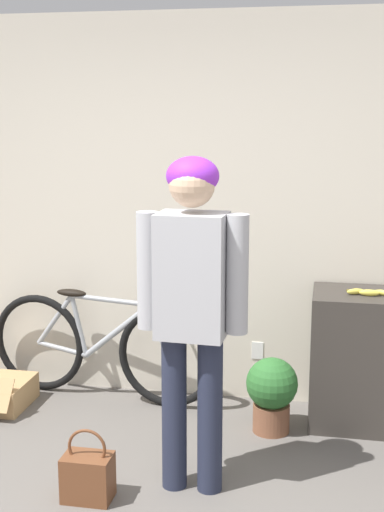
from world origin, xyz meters
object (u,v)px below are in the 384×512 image
at_px(bicycle, 101,347).
at_px(banana, 368,292).
at_px(person, 192,291).
at_px(potted_plant, 272,391).
at_px(handbag, 88,476).

relative_size(bicycle, banana, 5.86).
distance_m(person, potted_plant, 1.17).
bearing_deg(banana, potted_plant, -162.50).
relative_size(person, potted_plant, 3.68).
xyz_separation_m(handbag, potted_plant, (0.86, 0.97, 0.14)).
height_order(banana, handbag, banana).
height_order(person, potted_plant, person).
height_order(handbag, potted_plant, potted_plant).
bearing_deg(potted_plant, person, -115.28).
bearing_deg(bicycle, person, -44.61).
bearing_deg(person, banana, 48.22).
bearing_deg(handbag, person, 23.37).
distance_m(person, handbag, 1.10).
relative_size(person, handbag, 4.52).
xyz_separation_m(bicycle, potted_plant, (1.20, -0.31, -0.10)).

